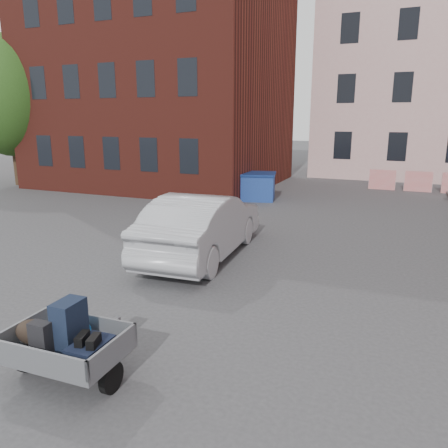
% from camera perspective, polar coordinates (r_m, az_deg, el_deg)
% --- Properties ---
extents(ground, '(120.00, 120.00, 0.00)m').
position_cam_1_polar(ground, '(10.07, 0.19, -7.33)').
color(ground, '#38383A').
rests_on(ground, ground).
extents(building_brick, '(12.00, 10.00, 14.00)m').
position_cam_1_polar(building_brick, '(25.29, -7.94, 21.35)').
color(building_brick, '#591E16').
rests_on(building_brick, ground).
extents(far_building, '(6.00, 6.00, 8.00)m').
position_cam_1_polar(far_building, '(38.70, -15.33, 13.90)').
color(far_building, maroon).
rests_on(far_building, ground).
extents(tree, '(5.28, 5.28, 8.30)m').
position_cam_1_polar(tree, '(26.43, -26.27, 15.80)').
color(tree, '#3D2B1C').
rests_on(tree, ground).
extents(barriers, '(4.70, 0.18, 1.00)m').
position_cam_1_polar(barriers, '(23.89, 24.04, 5.09)').
color(barriers, red).
rests_on(barriers, ground).
extents(trailer, '(1.63, 1.82, 1.20)m').
position_cam_1_polar(trailer, '(6.63, -20.05, -14.24)').
color(trailer, black).
rests_on(trailer, ground).
extents(dumpster, '(3.15, 2.11, 1.21)m').
position_cam_1_polar(dumpster, '(19.75, 2.48, 5.01)').
color(dumpster, '#1F3F95').
rests_on(dumpster, ground).
extents(silver_car, '(2.15, 5.25, 1.69)m').
position_cam_1_polar(silver_car, '(11.56, -2.85, -0.14)').
color(silver_car, '#A6A8AE').
rests_on(silver_car, ground).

